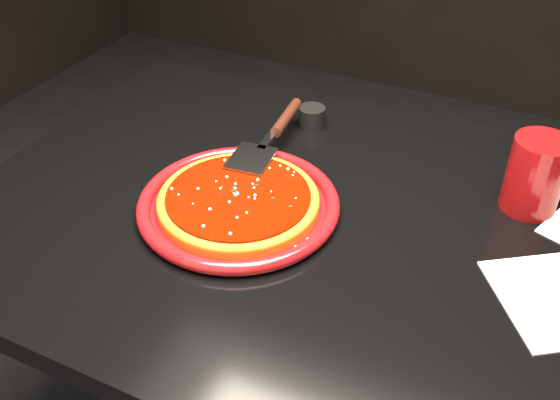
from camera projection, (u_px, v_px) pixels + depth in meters
The scene contains 10 objects.
table at pixel (320, 373), 1.21m from camera, with size 1.20×0.80×0.75m, color black.
plate at pixel (239, 204), 1.01m from camera, with size 0.33×0.33×0.02m, color maroon.
pizza_crust at pixel (239, 202), 1.01m from camera, with size 0.26×0.26×0.01m, color #935112.
pizza_crust_rim at pixel (238, 199), 1.00m from camera, with size 0.26×0.26×0.02m, color #935112.
pizza_sauce at pixel (238, 197), 1.00m from camera, with size 0.23×0.23×0.01m, color #680F00.
parmesan_dusting at pixel (238, 193), 1.00m from camera, with size 0.23×0.23×0.01m, color beige, non-canonical shape.
basil_flecks at pixel (238, 194), 1.00m from camera, with size 0.21×0.21×0.00m, color black, non-canonical shape.
pizza_server at pixel (271, 135), 1.13m from camera, with size 0.08×0.30×0.02m, color silver, non-canonical shape.
cup at pixel (535, 175), 0.99m from camera, with size 0.09×0.09×0.13m, color maroon.
ramekin at pixel (312, 117), 1.22m from camera, with size 0.05×0.05×0.04m, color black.
Camera 1 is at (0.26, -0.73, 1.37)m, focal length 40.00 mm.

